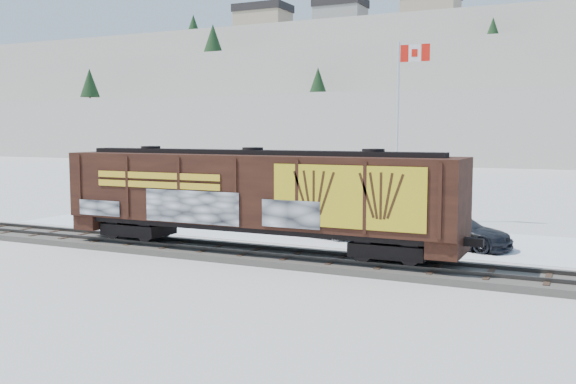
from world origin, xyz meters
The scene contains 9 objects.
ground centered at (0.00, 0.00, 0.00)m, with size 500.00×500.00×0.00m, color white.
rail_track centered at (0.00, 0.00, 0.15)m, with size 50.00×3.40×0.43m.
parking_strip centered at (0.00, 7.50, 0.01)m, with size 40.00×8.00×0.03m, color white.
hillside centered at (-0.05, 139.79, 14.37)m, with size 360.00×110.00×93.00m.
hopper_railcar centered at (-2.00, -0.01, 2.82)m, with size 18.06×3.06×4.27m.
flagpole centered at (0.75, 13.35, 3.93)m, with size 2.30×0.90×10.78m.
car_silver centered at (-1.32, 6.23, 0.76)m, with size 1.71×4.26×1.45m, color #A1A4A8.
car_white centered at (-0.13, 6.50, 0.87)m, with size 1.79×5.12×1.69m, color silver.
car_dark centered at (5.53, 6.20, 0.81)m, with size 2.18×5.36×1.56m, color #202229.
Camera 1 is at (11.23, -24.34, 5.51)m, focal length 40.00 mm.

